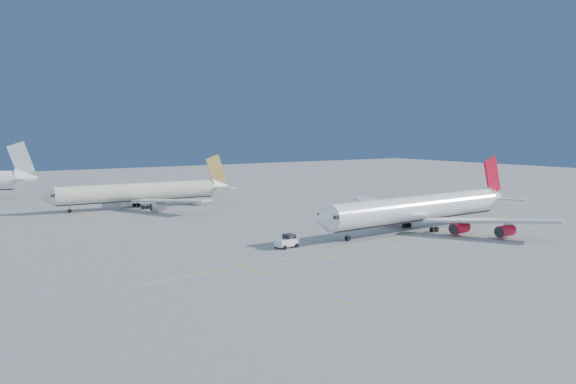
{
  "coord_description": "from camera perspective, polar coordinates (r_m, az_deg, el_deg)",
  "views": [
    {
      "loc": [
        -92.69,
        -101.04,
        22.61
      ],
      "look_at": [
        -3.44,
        27.45,
        7.0
      ],
      "focal_mm": 40.0,
      "sensor_mm": 36.0,
      "label": 1
    }
  ],
  "objects": [
    {
      "name": "ground",
      "position": [
        138.97,
        7.66,
        -3.72
      ],
      "size": [
        500.0,
        500.0,
        0.0
      ],
      "primitive_type": "plane",
      "color": "slate",
      "rests_on": "ground"
    },
    {
      "name": "taxiway_lines",
      "position": [
        134.62,
        1.19,
        -3.97
      ],
      "size": [
        118.86,
        140.0,
        0.02
      ],
      "color": "#D7C90B",
      "rests_on": "ground"
    },
    {
      "name": "airliner_virgin",
      "position": [
        146.26,
        11.82,
        -1.43
      ],
      "size": [
        64.21,
        57.51,
        15.83
      ],
      "rotation": [
        0.0,
        0.0,
        0.08
      ],
      "color": "white",
      "rests_on": "ground"
    },
    {
      "name": "airliner_etihad",
      "position": [
        187.01,
        -12.88,
        -0.01
      ],
      "size": [
        56.36,
        52.11,
        14.72
      ],
      "rotation": [
        0.0,
        0.0,
        -0.03
      ],
      "color": "beige",
      "rests_on": "ground"
    },
    {
      "name": "pushback_tug",
      "position": [
        122.03,
        -0.09,
        -4.41
      ],
      "size": [
        4.88,
        3.42,
        2.56
      ],
      "rotation": [
        0.0,
        0.0,
        0.17
      ],
      "color": "white",
      "rests_on": "ground"
    }
  ]
}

